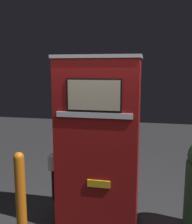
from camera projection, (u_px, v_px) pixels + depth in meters
The scene contains 2 objects.
gas_pump at pixel (98, 143), 3.31m from camera, with size 1.12×0.53×2.19m.
safety_bollard at pixel (21, 196), 3.04m from camera, with size 0.12×0.12×1.11m.
Camera 1 is at (0.62, -2.89, 2.04)m, focal length 42.00 mm.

